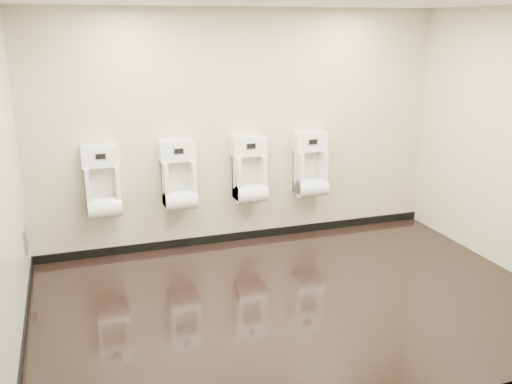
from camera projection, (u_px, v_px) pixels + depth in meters
ground at (295, 300)px, 5.61m from camera, size 5.00×3.50×0.00m
ceiling at (302, 1)px, 4.81m from camera, size 5.00×3.50×0.00m
back_wall at (242, 129)px, 6.80m from camera, size 5.00×0.02×2.80m
front_wall at (404, 223)px, 3.62m from camera, size 5.00×0.02×2.80m
left_wall at (2, 186)px, 4.45m from camera, size 0.02×3.50×2.80m
tile_overlay_left at (3, 186)px, 4.45m from camera, size 0.01×3.50×2.80m
skirting_back at (243, 236)px, 7.17m from camera, size 5.00×0.02×0.10m
skirting_left at (24, 338)px, 4.84m from camera, size 0.02×3.50×0.10m
access_panel at (26, 240)px, 5.80m from camera, size 0.04×0.25×0.25m
urinal_0 at (103, 187)px, 6.32m from camera, size 0.42×0.32×0.78m
urinal_1 at (179, 180)px, 6.58m from camera, size 0.42×0.32×0.78m
urinal_2 at (250, 174)px, 6.84m from camera, size 0.42×0.32×0.78m
urinal_3 at (310, 169)px, 7.08m from camera, size 0.42×0.32×0.78m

